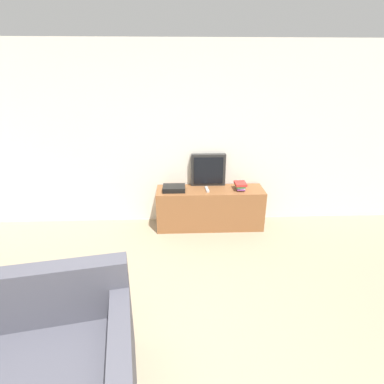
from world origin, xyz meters
name	(u,v)px	position (x,y,z in m)	size (l,w,h in m)	color
wall_back	(163,138)	(0.00, 3.03, 1.30)	(9.00, 0.06, 2.60)	silver
tv_stand	(210,208)	(0.68, 2.75, 0.30)	(1.56, 0.45, 0.60)	brown
television	(208,170)	(0.66, 2.94, 0.83)	(0.51, 0.09, 0.48)	black
couch	(0,381)	(-0.95, 0.12, 0.30)	(1.86, 1.21, 0.91)	#474751
book_stack	(240,186)	(1.11, 2.73, 0.66)	(0.16, 0.22, 0.11)	#995623
remote_on_stand	(207,189)	(0.63, 2.73, 0.61)	(0.05, 0.19, 0.02)	#B7B7B7
set_top_box	(174,188)	(0.15, 2.73, 0.63)	(0.32, 0.24, 0.07)	black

